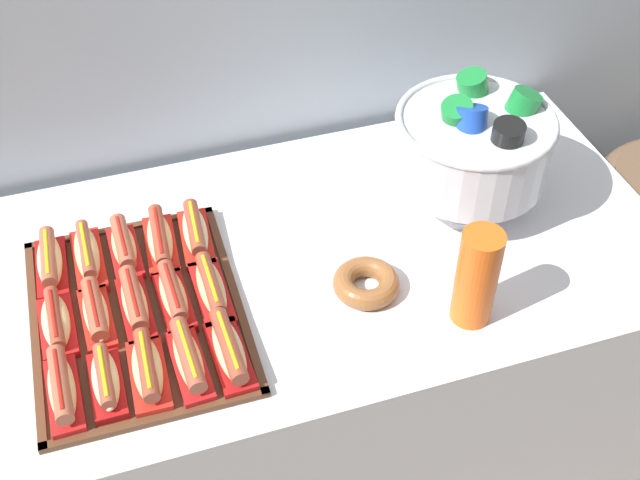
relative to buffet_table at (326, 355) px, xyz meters
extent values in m
plane|color=#7A6B5B|center=(0.00, 0.00, -0.40)|extent=(10.00, 10.00, 0.00)
cube|color=silver|center=(0.00, 0.00, 0.00)|extent=(1.47, 0.79, 0.71)
cylinder|color=black|center=(0.61, -0.27, -0.38)|extent=(0.05, 0.05, 0.04)
cylinder|color=black|center=(-0.61, 0.27, -0.38)|extent=(0.05, 0.05, 0.04)
cylinder|color=black|center=(0.61, 0.27, -0.38)|extent=(0.05, 0.05, 0.04)
torus|color=brown|center=(1.05, 0.13, -0.34)|extent=(0.51, 0.51, 0.11)
cube|color=#56331E|center=(-0.41, -0.06, 0.36)|extent=(0.41, 0.53, 0.01)
cube|color=#56331E|center=(-0.42, -0.31, 0.37)|extent=(0.41, 0.02, 0.01)
cube|color=#56331E|center=(-0.41, 0.19, 0.37)|extent=(0.41, 0.02, 0.01)
cube|color=#56331E|center=(-0.61, -0.06, 0.37)|extent=(0.02, 0.53, 0.01)
cube|color=#56331E|center=(-0.22, -0.06, 0.37)|extent=(0.02, 0.53, 0.01)
cube|color=red|center=(-0.56, -0.22, 0.37)|extent=(0.06, 0.17, 0.02)
ellipsoid|color=#E0BC7F|center=(-0.56, -0.22, 0.40)|extent=(0.05, 0.16, 0.04)
cylinder|color=#A8563D|center=(-0.56, -0.22, 0.41)|extent=(0.04, 0.16, 0.03)
cylinder|color=red|center=(-0.56, -0.22, 0.43)|extent=(0.01, 0.13, 0.01)
cube|color=#B21414|center=(-0.49, -0.22, 0.37)|extent=(0.06, 0.15, 0.02)
ellipsoid|color=beige|center=(-0.49, -0.22, 0.39)|extent=(0.05, 0.14, 0.04)
cylinder|color=#9E4C38|center=(-0.49, -0.22, 0.41)|extent=(0.03, 0.13, 0.03)
cylinder|color=yellow|center=(-0.49, -0.22, 0.42)|extent=(0.01, 0.11, 0.01)
cube|color=red|center=(-0.41, -0.23, 0.37)|extent=(0.07, 0.17, 0.02)
ellipsoid|color=#E0BC7F|center=(-0.41, -0.23, 0.40)|extent=(0.06, 0.16, 0.04)
cylinder|color=brown|center=(-0.41, -0.23, 0.41)|extent=(0.04, 0.15, 0.03)
cylinder|color=yellow|center=(-0.41, -0.23, 0.42)|extent=(0.01, 0.13, 0.01)
cube|color=red|center=(-0.34, -0.23, 0.37)|extent=(0.06, 0.18, 0.02)
ellipsoid|color=#E0BC7F|center=(-0.34, -0.23, 0.40)|extent=(0.05, 0.16, 0.04)
cylinder|color=#9E4C38|center=(-0.34, -0.23, 0.41)|extent=(0.04, 0.16, 0.03)
cylinder|color=yellow|center=(-0.34, -0.23, 0.43)|extent=(0.01, 0.14, 0.01)
cube|color=#B21414|center=(-0.26, -0.23, 0.37)|extent=(0.07, 0.18, 0.02)
ellipsoid|color=#E0BC7F|center=(-0.26, -0.23, 0.40)|extent=(0.05, 0.16, 0.04)
cylinder|color=brown|center=(-0.26, -0.23, 0.41)|extent=(0.04, 0.17, 0.03)
cylinder|color=yellow|center=(-0.26, -0.23, 0.42)|extent=(0.01, 0.14, 0.01)
cube|color=red|center=(-0.56, -0.06, 0.37)|extent=(0.07, 0.16, 0.02)
ellipsoid|color=#E0BC7F|center=(-0.56, -0.06, 0.39)|extent=(0.05, 0.14, 0.04)
cylinder|color=brown|center=(-0.56, -0.06, 0.40)|extent=(0.03, 0.15, 0.03)
cylinder|color=red|center=(-0.56, -0.06, 0.42)|extent=(0.01, 0.12, 0.01)
cube|color=red|center=(-0.49, -0.06, 0.37)|extent=(0.06, 0.16, 0.02)
ellipsoid|color=beige|center=(-0.49, -0.06, 0.39)|extent=(0.05, 0.15, 0.04)
cylinder|color=#A8563D|center=(-0.49, -0.06, 0.40)|extent=(0.04, 0.15, 0.03)
cylinder|color=red|center=(-0.49, -0.06, 0.42)|extent=(0.01, 0.12, 0.01)
cube|color=#B21414|center=(-0.41, -0.06, 0.37)|extent=(0.06, 0.18, 0.02)
ellipsoid|color=beige|center=(-0.41, -0.06, 0.40)|extent=(0.05, 0.16, 0.04)
cylinder|color=#A8563D|center=(-0.41, -0.06, 0.41)|extent=(0.04, 0.15, 0.03)
cylinder|color=red|center=(-0.41, -0.06, 0.43)|extent=(0.01, 0.13, 0.01)
cube|color=#B21414|center=(-0.34, -0.06, 0.37)|extent=(0.06, 0.17, 0.02)
ellipsoid|color=#E0BC7F|center=(-0.34, -0.06, 0.40)|extent=(0.05, 0.16, 0.04)
cylinder|color=#9E4C38|center=(-0.34, -0.06, 0.41)|extent=(0.04, 0.15, 0.03)
cylinder|color=red|center=(-0.34, -0.06, 0.42)|extent=(0.01, 0.13, 0.01)
cube|color=red|center=(-0.26, -0.06, 0.37)|extent=(0.06, 0.18, 0.02)
ellipsoid|color=tan|center=(-0.26, -0.06, 0.39)|extent=(0.05, 0.17, 0.04)
cylinder|color=brown|center=(-0.26, -0.06, 0.41)|extent=(0.03, 0.15, 0.03)
cylinder|color=yellow|center=(-0.26, -0.06, 0.42)|extent=(0.01, 0.13, 0.01)
cube|color=#B21414|center=(-0.56, 0.11, 0.37)|extent=(0.07, 0.17, 0.02)
ellipsoid|color=beige|center=(-0.56, 0.11, 0.40)|extent=(0.05, 0.16, 0.04)
cylinder|color=#A8563D|center=(-0.56, 0.11, 0.41)|extent=(0.04, 0.16, 0.03)
cylinder|color=yellow|center=(-0.56, 0.11, 0.42)|extent=(0.01, 0.13, 0.01)
cube|color=red|center=(-0.48, 0.11, 0.37)|extent=(0.06, 0.18, 0.02)
ellipsoid|color=#E0BC7F|center=(-0.48, 0.11, 0.40)|extent=(0.05, 0.17, 0.04)
cylinder|color=#9E4C38|center=(-0.48, 0.11, 0.41)|extent=(0.03, 0.16, 0.03)
cylinder|color=yellow|center=(-0.48, 0.11, 0.42)|extent=(0.01, 0.13, 0.01)
cube|color=red|center=(-0.41, 0.10, 0.37)|extent=(0.06, 0.15, 0.02)
ellipsoid|color=#E0BC7F|center=(-0.41, 0.10, 0.40)|extent=(0.05, 0.14, 0.04)
cylinder|color=#A8563D|center=(-0.41, 0.10, 0.41)|extent=(0.04, 0.14, 0.03)
cylinder|color=red|center=(-0.41, 0.10, 0.42)|extent=(0.01, 0.12, 0.01)
cube|color=red|center=(-0.33, 0.10, 0.37)|extent=(0.07, 0.18, 0.02)
ellipsoid|color=#E0BC7F|center=(-0.33, 0.10, 0.40)|extent=(0.06, 0.17, 0.04)
cylinder|color=brown|center=(-0.33, 0.10, 0.41)|extent=(0.04, 0.17, 0.03)
cylinder|color=red|center=(-0.33, 0.10, 0.42)|extent=(0.02, 0.14, 0.01)
cube|color=red|center=(-0.26, 0.10, 0.37)|extent=(0.07, 0.18, 0.02)
ellipsoid|color=beige|center=(-0.26, 0.10, 0.40)|extent=(0.06, 0.16, 0.04)
cylinder|color=brown|center=(-0.26, 0.10, 0.41)|extent=(0.04, 0.15, 0.03)
cylinder|color=yellow|center=(-0.26, 0.10, 0.42)|extent=(0.02, 0.13, 0.01)
cylinder|color=silver|center=(0.34, 0.05, 0.37)|extent=(0.19, 0.19, 0.02)
cone|color=silver|center=(0.34, 0.05, 0.41)|extent=(0.07, 0.07, 0.07)
cylinder|color=silver|center=(0.34, 0.05, 0.51)|extent=(0.33, 0.33, 0.14)
torus|color=silver|center=(0.34, 0.05, 0.59)|extent=(0.34, 0.34, 0.02)
cylinder|color=#197A33|center=(0.44, 0.06, 0.56)|extent=(0.13, 0.09, 0.15)
cylinder|color=#197A33|center=(0.39, 0.15, 0.56)|extent=(0.12, 0.09, 0.14)
cylinder|color=#197A33|center=(0.31, 0.08, 0.56)|extent=(0.12, 0.12, 0.14)
cylinder|color=#1E47B2|center=(0.32, 0.03, 0.56)|extent=(0.11, 0.13, 0.14)
cylinder|color=black|center=(0.37, -0.03, 0.56)|extent=(0.10, 0.10, 0.13)
cylinder|color=#EA5B19|center=(0.21, -0.26, 0.42)|extent=(0.08, 0.08, 0.13)
cylinder|color=#EA5B19|center=(0.21, -0.26, 0.44)|extent=(0.08, 0.08, 0.13)
cylinder|color=#EA5B19|center=(0.21, -0.26, 0.47)|extent=(0.08, 0.08, 0.13)
cylinder|color=#EA5B19|center=(0.21, -0.26, 0.49)|extent=(0.08, 0.08, 0.13)
cylinder|color=#EA5B19|center=(0.21, -0.26, 0.51)|extent=(0.08, 0.08, 0.13)
torus|color=brown|center=(0.04, -0.13, 0.38)|extent=(0.14, 0.14, 0.04)
camera|label=1|loc=(-0.40, -1.18, 1.58)|focal=46.05mm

